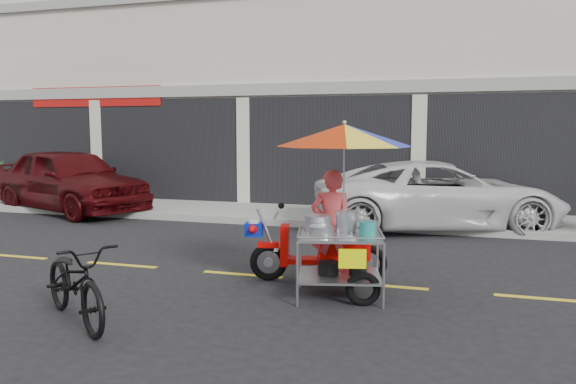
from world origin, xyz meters
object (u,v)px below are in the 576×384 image
(near_bicycle, at_px, (75,282))
(food_vendor_rig, at_px, (337,185))
(maroon_sedan, at_px, (70,180))
(white_pickup, at_px, (438,195))

(near_bicycle, distance_m, food_vendor_rig, 3.29)
(near_bicycle, xyz_separation_m, food_vendor_rig, (2.42, 2.03, 0.93))
(maroon_sedan, height_order, white_pickup, maroon_sedan)
(maroon_sedan, bearing_deg, white_pickup, -67.92)
(maroon_sedan, bearing_deg, near_bicycle, -120.78)
(maroon_sedan, height_order, food_vendor_rig, food_vendor_rig)
(maroon_sedan, xyz_separation_m, food_vendor_rig, (7.89, -4.90, 0.56))
(near_bicycle, bearing_deg, white_pickup, 8.82)
(maroon_sedan, distance_m, food_vendor_rig, 9.30)
(white_pickup, distance_m, food_vendor_rig, 5.23)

